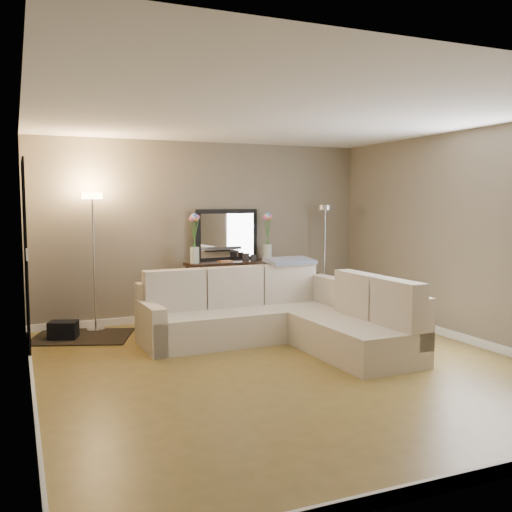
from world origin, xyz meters
name	(u,v)px	position (x,y,z in m)	size (l,w,h in m)	color
floor	(285,367)	(0.00, 0.00, -0.01)	(5.00, 5.50, 0.01)	olive
ceiling	(287,115)	(0.00, 0.00, 2.60)	(5.00, 5.50, 0.01)	white
wall_back	(204,231)	(0.00, 2.76, 1.30)	(5.00, 0.02, 2.60)	gray
wall_front	(490,275)	(0.00, -2.76, 1.30)	(5.00, 0.02, 2.60)	gray
wall_left	(25,252)	(-2.51, 0.00, 1.30)	(0.02, 5.50, 2.60)	gray
wall_right	(473,238)	(2.51, 0.00, 1.30)	(0.02, 5.50, 2.60)	gray
baseboard_back	(206,315)	(0.00, 2.73, 0.05)	(5.00, 0.03, 0.10)	white
baseboard_front	(479,475)	(0.00, -2.73, 0.05)	(5.00, 0.03, 0.10)	white
baseboard_left	(33,392)	(-2.48, 0.00, 0.05)	(0.03, 5.50, 0.10)	white
baseboard_right	(468,339)	(2.48, 0.00, 0.05)	(0.03, 5.50, 0.10)	white
doorway	(26,257)	(-2.48, 1.70, 1.10)	(0.02, 1.20, 2.20)	black
switch_plate	(27,255)	(-2.48, 0.85, 1.20)	(0.02, 0.08, 0.12)	white
sectional_sofa	(281,317)	(0.37, 0.90, 0.33)	(2.63, 2.47, 0.90)	beige
throw_blanket	(290,261)	(0.81, 1.54, 0.94)	(0.65, 0.37, 0.05)	gray
console_table	(227,287)	(0.25, 2.48, 0.49)	(1.43, 0.50, 0.86)	black
leaning_mirror	(227,235)	(0.32, 2.67, 1.23)	(0.99, 0.13, 0.78)	black
table_decor	(233,261)	(0.34, 2.45, 0.87)	(0.60, 0.15, 0.14)	orange
flower_vase_left	(194,243)	(-0.25, 2.44, 1.15)	(0.17, 0.14, 0.74)	silver
flower_vase_right	(268,240)	(0.93, 2.54, 1.15)	(0.17, 0.14, 0.74)	silver
floor_lamp_lit	(93,234)	(-1.63, 2.48, 1.31)	(0.33, 0.33, 1.85)	silver
floor_lamp_unlit	(325,237)	(1.84, 2.41, 1.19)	(0.26, 0.26, 1.68)	silver
charcoal_rug	(82,337)	(-1.85, 2.18, 0.01)	(1.21, 0.90, 0.02)	black
black_bag	(63,330)	(-2.07, 2.15, 0.12)	(0.34, 0.24, 0.22)	black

